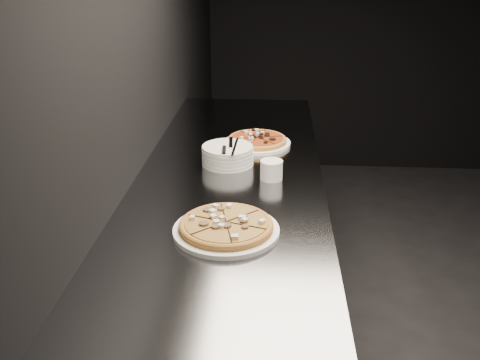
# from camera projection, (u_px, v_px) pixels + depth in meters

# --- Properties ---
(wall_left) EXTENTS (0.02, 5.00, 2.80)m
(wall_left) POSITION_uv_depth(u_px,v_px,m) (128.00, 54.00, 1.96)
(wall_left) COLOR black
(wall_left) RESTS_ON floor
(counter) EXTENTS (0.74, 2.44, 0.92)m
(counter) POSITION_uv_depth(u_px,v_px,m) (230.00, 275.00, 2.30)
(counter) COLOR slate
(counter) RESTS_ON floor
(pizza_mushroom) EXTENTS (0.38, 0.38, 0.04)m
(pizza_mushroom) POSITION_uv_depth(u_px,v_px,m) (226.00, 227.00, 1.70)
(pizza_mushroom) COLOR white
(pizza_mushroom) RESTS_ON counter
(pizza_tomato) EXTENTS (0.33, 0.33, 0.04)m
(pizza_tomato) POSITION_uv_depth(u_px,v_px,m) (257.00, 141.00, 2.47)
(pizza_tomato) COLOR white
(pizza_tomato) RESTS_ON counter
(plate_stack) EXTENTS (0.21, 0.21, 0.08)m
(plate_stack) POSITION_uv_depth(u_px,v_px,m) (228.00, 155.00, 2.24)
(plate_stack) COLOR white
(plate_stack) RESTS_ON counter
(cutlery) EXTENTS (0.08, 0.23, 0.01)m
(cutlery) POSITION_uv_depth(u_px,v_px,m) (229.00, 147.00, 2.21)
(cutlery) COLOR #AEB0B5
(cutlery) RESTS_ON plate_stack
(ramekin) EXTENTS (0.09, 0.09, 0.08)m
(ramekin) POSITION_uv_depth(u_px,v_px,m) (271.00, 169.00, 2.09)
(ramekin) COLOR silver
(ramekin) RESTS_ON counter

